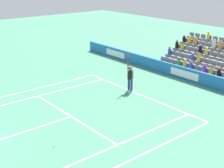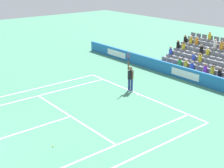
{
  "view_description": "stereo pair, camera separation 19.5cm",
  "coord_description": "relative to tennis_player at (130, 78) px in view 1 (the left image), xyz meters",
  "views": [
    {
      "loc": [
        -14.37,
        2.38,
        7.97
      ],
      "look_at": [
        0.44,
        -9.82,
        1.1
      ],
      "focal_mm": 51.09,
      "sensor_mm": 36.0,
      "label": 1
    },
    {
      "loc": [
        -14.49,
        2.23,
        7.97
      ],
      "look_at": [
        0.44,
        -9.82,
        1.1
      ],
      "focal_mm": 51.09,
      "sensor_mm": 36.0,
      "label": 2
    }
  ],
  "objects": [
    {
      "name": "line_service",
      "position": [
        -0.89,
        5.42,
        -0.99
      ],
      "size": [
        8.23,
        0.1,
        0.01
      ],
      "primitive_type": "cube",
      "color": "white",
      "rests_on": "ground"
    },
    {
      "name": "tennis_player",
      "position": [
        0.0,
        0.0,
        0.0
      ],
      "size": [
        0.53,
        0.38,
        2.85
      ],
      "color": "navy",
      "rests_on": "ground"
    },
    {
      "name": "line_centre_service",
      "position": [
        -0.89,
        8.62,
        -0.99
      ],
      "size": [
        0.1,
        6.4,
        0.01
      ],
      "primitive_type": "cube",
      "color": "white",
      "rests_on": "ground"
    },
    {
      "name": "stadium_stand",
      "position": [
        -0.89,
        -8.45,
        -0.16
      ],
      "size": [
        7.44,
        4.75,
        3.05
      ],
      "color": "gray",
      "rests_on": "ground"
    },
    {
      "name": "line_centre_mark",
      "position": [
        -0.89,
        0.03,
        -0.99
      ],
      "size": [
        0.1,
        0.2,
        0.01
      ],
      "primitive_type": "cube",
      "color": "white",
      "rests_on": "ground"
    },
    {
      "name": "line_singles_sideline_left",
      "position": [
        3.22,
        5.87,
        -0.99
      ],
      "size": [
        0.1,
        11.89,
        0.01
      ],
      "primitive_type": "cube",
      "color": "white",
      "rests_on": "ground"
    },
    {
      "name": "line_baseline",
      "position": [
        -0.89,
        -0.07,
        -0.99
      ],
      "size": [
        10.97,
        0.1,
        0.01
      ],
      "primitive_type": "cube",
      "color": "white",
      "rests_on": "ground"
    },
    {
      "name": "line_singles_sideline_right",
      "position": [
        -5.01,
        5.87,
        -0.99
      ],
      "size": [
        0.1,
        11.89,
        0.01
      ],
      "primitive_type": "cube",
      "color": "white",
      "rests_on": "ground"
    },
    {
      "name": "loose_tennis_ball",
      "position": [
        -3.23,
        7.88,
        -0.96
      ],
      "size": [
        0.07,
        0.07,
        0.07
      ],
      "primitive_type": "sphere",
      "color": "#D1E533",
      "rests_on": "ground"
    },
    {
      "name": "line_doubles_sideline_right",
      "position": [
        -6.38,
        5.87,
        -0.99
      ],
      "size": [
        0.1,
        11.89,
        0.01
      ],
      "primitive_type": "cube",
      "color": "white",
      "rests_on": "ground"
    },
    {
      "name": "sponsor_barrier",
      "position": [
        -0.89,
        -4.89,
        -0.5
      ],
      "size": [
        24.63,
        0.22,
        0.98
      ],
      "color": "#1E66AD",
      "rests_on": "ground"
    },
    {
      "name": "line_doubles_sideline_left",
      "position": [
        4.59,
        5.87,
        -0.99
      ],
      "size": [
        0.1,
        11.89,
        0.01
      ],
      "primitive_type": "cube",
      "color": "white",
      "rests_on": "ground"
    }
  ]
}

